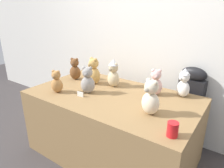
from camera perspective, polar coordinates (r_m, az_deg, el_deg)
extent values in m
plane|color=#3D3838|center=(2.36, -3.74, -21.80)|extent=(10.00, 10.00, 0.00)
cube|color=silver|center=(2.61, 9.71, 13.90)|extent=(7.00, 0.08, 2.60)
cube|color=olive|center=(2.30, 0.00, -11.52)|extent=(1.76, 0.99, 0.74)
cube|color=black|center=(2.55, 20.59, -7.94)|extent=(0.29, 0.15, 0.86)
ellipsoid|color=black|center=(2.37, 22.07, 2.63)|extent=(0.29, 0.15, 0.15)
ellipsoid|color=tan|center=(2.42, -5.09, 2.39)|extent=(0.19, 0.17, 0.20)
sphere|color=tan|center=(2.37, -5.20, 5.78)|extent=(0.12, 0.12, 0.12)
sphere|color=tan|center=(2.39, -5.78, 7.03)|extent=(0.04, 0.04, 0.04)
sphere|color=tan|center=(2.33, -4.68, 6.72)|extent=(0.04, 0.04, 0.04)
sphere|color=olive|center=(2.35, -6.19, 5.30)|extent=(0.05, 0.05, 0.05)
ellipsoid|color=brown|center=(2.60, -10.30, 3.17)|extent=(0.17, 0.16, 0.17)
sphere|color=brown|center=(2.57, -10.48, 5.92)|extent=(0.10, 0.10, 0.10)
sphere|color=brown|center=(2.57, -11.18, 6.84)|extent=(0.04, 0.04, 0.04)
sphere|color=brown|center=(2.54, -9.89, 6.76)|extent=(0.04, 0.04, 0.04)
sphere|color=brown|center=(2.53, -10.93, 5.46)|extent=(0.04, 0.04, 0.04)
ellipsoid|color=gray|center=(2.16, -6.80, -0.19)|extent=(0.19, 0.18, 0.18)
sphere|color=gray|center=(2.11, -6.96, 3.27)|extent=(0.11, 0.11, 0.11)
sphere|color=gray|center=(2.11, -7.92, 4.40)|extent=(0.04, 0.04, 0.04)
sphere|color=gray|center=(2.09, -6.09, 4.37)|extent=(0.04, 0.04, 0.04)
sphere|color=slate|center=(2.07, -7.22, 2.62)|extent=(0.05, 0.05, 0.05)
ellipsoid|color=beige|center=(1.75, 10.73, -5.30)|extent=(0.20, 0.18, 0.20)
sphere|color=beige|center=(1.69, 11.06, -0.84)|extent=(0.12, 0.12, 0.12)
sphere|color=beige|center=(1.70, 10.28, 0.98)|extent=(0.04, 0.04, 0.04)
sphere|color=beige|center=(1.65, 12.08, 0.28)|extent=(0.04, 0.04, 0.04)
sphere|color=#ABA08A|center=(1.66, 9.82, -1.55)|extent=(0.05, 0.05, 0.05)
ellipsoid|color=beige|center=(2.14, 12.04, -0.75)|extent=(0.18, 0.18, 0.18)
sphere|color=beige|center=(2.10, 12.30, 2.55)|extent=(0.11, 0.11, 0.11)
sphere|color=beige|center=(2.08, 11.49, 3.67)|extent=(0.04, 0.04, 0.04)
sphere|color=beige|center=(2.09, 13.28, 3.59)|extent=(0.04, 0.04, 0.04)
sphere|color=#A88783|center=(2.06, 12.41, 1.92)|extent=(0.04, 0.04, 0.04)
ellipsoid|color=white|center=(2.18, 19.32, -1.27)|extent=(0.18, 0.17, 0.17)
sphere|color=white|center=(2.14, 19.71, 1.82)|extent=(0.10, 0.10, 0.10)
sphere|color=white|center=(2.15, 19.27, 3.06)|extent=(0.04, 0.04, 0.04)
sphere|color=white|center=(2.10, 20.41, 2.58)|extent=(0.04, 0.04, 0.04)
sphere|color=#B4B3AF|center=(2.11, 18.84, 1.45)|extent=(0.04, 0.04, 0.04)
cone|color=silver|center=(2.12, 19.90, 3.36)|extent=(0.11, 0.11, 0.07)
ellipsoid|color=#CCB78E|center=(2.32, 0.41, 1.44)|extent=(0.16, 0.14, 0.18)
sphere|color=#CCB78E|center=(2.28, 0.42, 4.61)|extent=(0.11, 0.11, 0.11)
sphere|color=#CCB78E|center=(2.29, -0.19, 5.78)|extent=(0.04, 0.04, 0.04)
sphere|color=#CCB78E|center=(2.25, 1.05, 5.48)|extent=(0.04, 0.04, 0.04)
sphere|color=#9D8E71|center=(2.25, -0.38, 4.14)|extent=(0.05, 0.05, 0.05)
cone|color=silver|center=(2.26, 0.42, 6.18)|extent=(0.11, 0.11, 0.07)
ellipsoid|color=#B27A42|center=(2.24, -15.19, -0.37)|extent=(0.15, 0.14, 0.16)
sphere|color=#B27A42|center=(2.20, -15.46, 2.43)|extent=(0.09, 0.09, 0.09)
sphere|color=#B27A42|center=(2.21, -16.18, 3.39)|extent=(0.04, 0.04, 0.04)
sphere|color=#B27A42|center=(2.17, -14.91, 3.28)|extent=(0.04, 0.04, 0.04)
sphere|color=olive|center=(2.17, -16.01, 1.90)|extent=(0.04, 0.04, 0.04)
cylinder|color=red|center=(1.51, 16.67, -12.12)|extent=(0.08, 0.08, 0.11)
cube|color=white|center=(2.10, -8.91, -2.86)|extent=(0.07, 0.02, 0.05)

